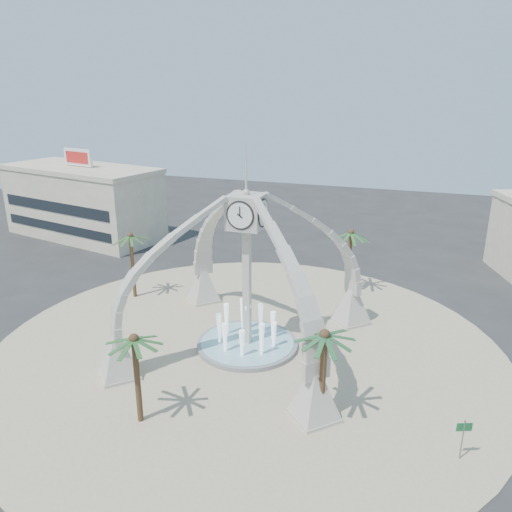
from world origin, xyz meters
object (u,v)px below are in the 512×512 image
(street_sign, at_px, (463,432))
(clock_tower, at_px, (247,270))
(palm_north, at_px, (351,233))
(fountain, at_px, (247,343))
(palm_south, at_px, (134,340))
(palm_east, at_px, (325,336))
(palm_west, at_px, (130,237))

(street_sign, bearing_deg, clock_tower, 130.87)
(palm_north, bearing_deg, clock_tower, -112.23)
(street_sign, bearing_deg, fountain, 130.87)
(palm_north, bearing_deg, palm_south, -109.22)
(street_sign, bearing_deg, palm_east, 152.81)
(clock_tower, height_order, fountain, clock_tower)
(clock_tower, relative_size, palm_east, 2.66)
(palm_north, bearing_deg, palm_east, -84.88)
(palm_east, xyz_separation_m, palm_west, (-21.42, 12.93, 0.30))
(clock_tower, xyz_separation_m, palm_east, (7.52, -7.25, -0.61))
(fountain, height_order, palm_west, palm_west)
(clock_tower, bearing_deg, fountain, 90.00)
(clock_tower, relative_size, fountain, 2.24)
(clock_tower, bearing_deg, palm_south, -105.26)
(palm_south, xyz_separation_m, street_sign, (18.50, 2.94, -3.78))
(clock_tower, distance_m, palm_east, 10.46)
(palm_west, bearing_deg, clock_tower, -22.24)
(palm_north, distance_m, street_sign, 24.31)
(fountain, distance_m, palm_south, 12.51)
(clock_tower, bearing_deg, palm_east, -43.92)
(fountain, relative_size, palm_west, 1.15)
(palm_west, bearing_deg, palm_south, -56.68)
(clock_tower, xyz_separation_m, palm_north, (5.64, 13.80, -0.32))
(fountain, distance_m, palm_east, 11.85)
(clock_tower, xyz_separation_m, palm_west, (-13.90, 5.68, -0.31))
(palm_east, relative_size, street_sign, 2.64)
(palm_west, xyz_separation_m, street_sign, (29.42, -13.67, -4.35))
(palm_east, distance_m, street_sign, 9.00)
(clock_tower, relative_size, street_sign, 7.00)
(palm_west, bearing_deg, fountain, -22.24)
(fountain, distance_m, palm_north, 16.02)
(palm_east, bearing_deg, palm_north, 95.12)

